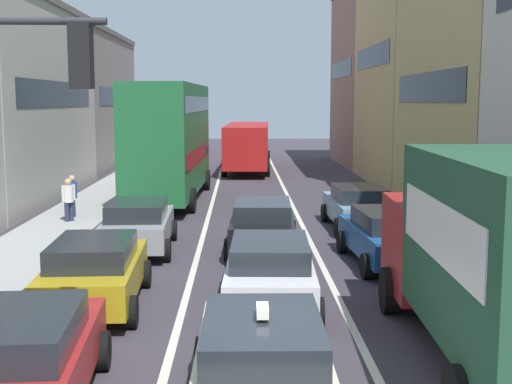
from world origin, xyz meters
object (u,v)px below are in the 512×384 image
hatchback_centre_lane_third (262,224)px  bus_far_queue_secondary (248,143)px  sedan_right_lane_behind_truck (388,235)px  sedan_left_lane_front (20,359)px  wagon_right_lane_far (358,206)px  removalist_box_truck (499,251)px  wagon_left_lane_second (95,271)px  sedan_centre_lane_second (270,271)px  sedan_left_lane_third (138,224)px  pedestrian_far_sidewalk (69,199)px  bus_mid_queue_primary (170,136)px  pedestrian_near_kerb (72,195)px  taxi_centre_lane_front (262,364)px

hatchback_centre_lane_third → bus_far_queue_secondary: size_ratio=0.41×
hatchback_centre_lane_third → sedan_right_lane_behind_truck: bearing=-115.8°
sedan_left_lane_front → wagon_right_lane_far: bearing=-31.1°
removalist_box_truck → wagon_left_lane_second: (-7.26, 3.53, -1.18)m
hatchback_centre_lane_third → sedan_centre_lane_second: bearing=-177.8°
hatchback_centre_lane_third → wagon_right_lane_far: (3.39, 3.34, 0.00)m
sedan_right_lane_behind_truck → sedan_left_lane_third: bearing=71.8°
sedan_left_lane_third → wagon_left_lane_second: bearing=176.9°
sedan_left_lane_third → pedestrian_far_sidewalk: 5.27m
sedan_left_lane_third → sedan_right_lane_behind_truck: 7.17m
sedan_left_lane_front → sedan_right_lane_behind_truck: 11.16m
sedan_centre_lane_second → sedan_right_lane_behind_truck: (3.32, 3.78, 0.00)m
sedan_centre_lane_second → bus_far_queue_secondary: bus_far_queue_secondary is taller
hatchback_centre_lane_third → bus_mid_queue_primary: size_ratio=0.41×
sedan_left_lane_front → sedan_right_lane_behind_truck: bearing=-42.9°
pedestrian_near_kerb → sedan_centre_lane_second: bearing=100.7°
wagon_left_lane_second → pedestrian_far_sidewalk: 10.21m
taxi_centre_lane_front → wagon_right_lane_far: bearing=-14.4°
sedan_left_lane_third → pedestrian_far_sidewalk: pedestrian_far_sidewalk is taller
taxi_centre_lane_front → bus_mid_queue_primary: size_ratio=0.41×
removalist_box_truck → sedan_left_lane_front: size_ratio=1.76×
wagon_right_lane_far → bus_far_queue_secondary: 19.94m
sedan_left_lane_third → sedan_right_lane_behind_truck: bearing=-106.8°
removalist_box_truck → sedan_left_lane_third: size_ratio=1.78×
sedan_left_lane_third → bus_mid_queue_primary: 10.23m
removalist_box_truck → pedestrian_near_kerb: bearing=38.0°
sedan_left_lane_front → taxi_centre_lane_front: bearing=-98.1°
sedan_left_lane_front → pedestrian_far_sidewalk: pedestrian_far_sidewalk is taller
removalist_box_truck → sedan_left_lane_front: 7.48m
sedan_right_lane_behind_truck → wagon_right_lane_far: size_ratio=1.01×
wagon_right_lane_far → pedestrian_far_sidewalk: pedestrian_far_sidewalk is taller
bus_mid_queue_primary → pedestrian_near_kerb: size_ratio=6.38×
bus_mid_queue_primary → pedestrian_far_sidewalk: size_ratio=6.38×
wagon_right_lane_far → sedan_centre_lane_second: bearing=157.4°
wagon_left_lane_second → bus_mid_queue_primary: bearing=-2.5°
sedan_centre_lane_second → bus_mid_queue_primary: bearing=15.4°
wagon_left_lane_second → sedan_centre_lane_second: bearing=-94.2°
removalist_box_truck → wagon_right_lane_far: bearing=2.8°
removalist_box_truck → wagon_left_lane_second: removalist_box_truck is taller
sedan_left_lane_third → hatchback_centre_lane_third: bearing=-92.9°
removalist_box_truck → sedan_right_lane_behind_truck: bearing=3.9°
wagon_right_lane_far → pedestrian_far_sidewalk: (-10.09, 0.99, 0.15)m
sedan_left_lane_third → wagon_right_lane_far: bearing=-67.0°
taxi_centre_lane_front → bus_far_queue_secondary: 33.63m
taxi_centre_lane_front → sedan_left_lane_front: bearing=86.3°
sedan_left_lane_front → bus_mid_queue_primary: bearing=-3.9°
sedan_right_lane_behind_truck → taxi_centre_lane_front: bearing=154.2°
wagon_left_lane_second → bus_far_queue_secondary: (3.53, 28.36, 0.96)m
sedan_centre_lane_second → sedan_right_lane_behind_truck: bearing=-39.2°
wagon_left_lane_second → wagon_right_lane_far: bearing=-41.5°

